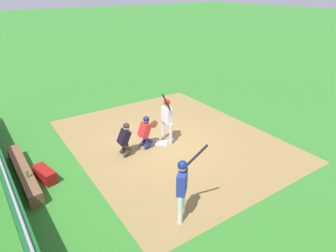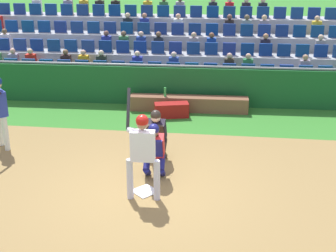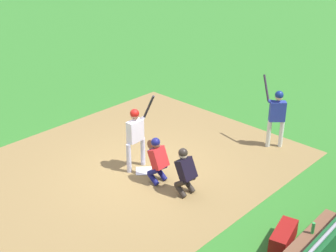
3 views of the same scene
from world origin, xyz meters
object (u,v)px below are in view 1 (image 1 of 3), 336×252
at_px(home_plate_marker, 161,143).
at_px(dugout_bench, 24,173).
at_px(batter_at_plate, 167,116).
at_px(equipment_duffel_bag, 45,174).
at_px(catcher_crouching, 146,130).
at_px(on_deck_batter, 182,183).
at_px(water_bottle_on_bench, 27,174).
at_px(home_plate_umpire, 125,138).

xyz_separation_m(home_plate_marker, dugout_bench, (-0.64, -4.96, 0.20)).
bearing_deg(dugout_bench, home_plate_marker, 82.65).
height_order(batter_at_plate, equipment_duffel_bag, batter_at_plate).
bearing_deg(catcher_crouching, equipment_duffel_bag, -90.93).
relative_size(batter_at_plate, equipment_duffel_bag, 2.30).
relative_size(batter_at_plate, on_deck_batter, 1.03).
bearing_deg(dugout_bench, catcher_crouching, 83.09).
distance_m(home_plate_marker, on_deck_batter, 4.33).
xyz_separation_m(home_plate_marker, equipment_duffel_bag, (-0.18, -4.41, 0.19)).
xyz_separation_m(water_bottle_on_bench, on_deck_batter, (3.68, 3.04, 0.56)).
bearing_deg(catcher_crouching, dugout_bench, -96.91).
relative_size(water_bottle_on_bench, on_deck_batter, 0.12).
distance_m(home_plate_marker, dugout_bench, 5.00).
bearing_deg(on_deck_batter, home_plate_umpire, 174.74).
distance_m(dugout_bench, equipment_duffel_bag, 0.72).
relative_size(water_bottle_on_bench, equipment_duffel_bag, 0.28).
xyz_separation_m(batter_at_plate, water_bottle_on_bench, (0.06, -5.20, -0.55)).
relative_size(home_plate_marker, dugout_bench, 0.13).
bearing_deg(catcher_crouching, water_bottle_on_bench, -87.71).
bearing_deg(home_plate_marker, home_plate_umpire, -92.64).
bearing_deg(water_bottle_on_bench, on_deck_batter, 39.53).
relative_size(batter_at_plate, catcher_crouching, 1.70).
xyz_separation_m(home_plate_marker, catcher_crouching, (-0.11, -0.63, 0.71)).
distance_m(water_bottle_on_bench, equipment_duffel_bag, 0.68).
bearing_deg(batter_at_plate, water_bottle_on_bench, -89.35).
xyz_separation_m(equipment_duffel_bag, on_deck_batter, (3.91, 2.52, 0.93)).
distance_m(home_plate_marker, water_bottle_on_bench, 4.96).
distance_m(home_plate_marker, home_plate_umpire, 1.69).
bearing_deg(catcher_crouching, batter_at_plate, 82.85).
height_order(home_plate_umpire, water_bottle_on_bench, home_plate_umpire).
distance_m(home_plate_umpire, dugout_bench, 3.50).
height_order(dugout_bench, on_deck_batter, on_deck_batter).
xyz_separation_m(home_plate_marker, water_bottle_on_bench, (0.06, -4.93, 0.56)).
relative_size(batter_at_plate, water_bottle_on_bench, 8.31).
relative_size(home_plate_marker, equipment_duffel_bag, 0.46).
xyz_separation_m(batter_at_plate, catcher_crouching, (-0.11, -0.90, -0.41)).
xyz_separation_m(home_plate_umpire, equipment_duffel_bag, (-0.10, -2.87, -0.49)).
xyz_separation_m(home_plate_marker, on_deck_batter, (3.74, -1.89, 1.12)).
bearing_deg(dugout_bench, home_plate_umpire, 80.56).
distance_m(batter_at_plate, home_plate_umpire, 1.86).
distance_m(batter_at_plate, dugout_bench, 5.34).
height_order(catcher_crouching, on_deck_batter, on_deck_batter).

